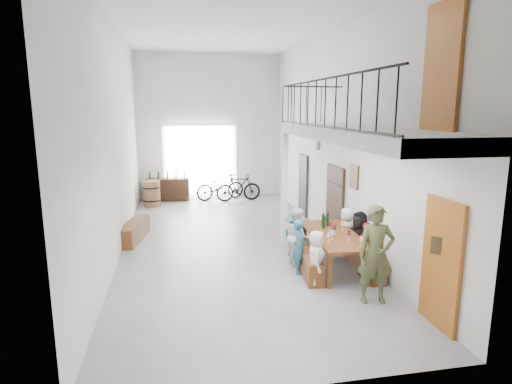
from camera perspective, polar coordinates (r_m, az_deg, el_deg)
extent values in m
plane|color=slate|center=(11.28, -3.31, -6.80)|extent=(12.00, 12.00, 0.00)
plane|color=white|center=(16.71, -6.18, 8.63)|extent=(5.50, 0.00, 5.50)
plane|color=white|center=(4.90, 5.70, 2.52)|extent=(5.50, 0.00, 5.50)
plane|color=white|center=(10.75, -18.27, 6.73)|extent=(0.00, 12.00, 12.00)
plane|color=white|center=(11.44, 10.43, 7.34)|extent=(0.00, 12.00, 12.00)
plane|color=white|center=(10.92, -3.66, 21.83)|extent=(12.00, 12.00, 0.00)
cube|color=white|center=(16.74, -7.44, 3.96)|extent=(2.80, 0.08, 2.80)
cube|color=#9B5119|center=(7.46, 23.43, -8.82)|extent=(0.06, 0.95, 2.10)
cube|color=#382015|center=(11.39, 10.43, -1.58)|extent=(0.06, 1.10, 2.00)
cube|color=#2D352C|center=(13.98, 6.29, 0.91)|extent=(0.06, 0.80, 2.00)
cube|color=#9B5119|center=(7.40, 23.54, 15.08)|extent=(0.06, 0.90, 1.95)
cube|color=#3D2D18|center=(10.24, 12.93, 2.02)|extent=(0.04, 0.45, 0.55)
cylinder|color=white|center=(12.58, 8.22, 6.15)|extent=(0.04, 0.28, 0.28)
cube|color=white|center=(8.19, 13.69, 7.50)|extent=(1.50, 5.60, 0.25)
cube|color=black|center=(7.92, 9.05, 14.66)|extent=(0.03, 5.60, 0.03)
cube|color=black|center=(7.91, 8.86, 8.65)|extent=(0.03, 5.60, 0.03)
cube|color=black|center=(10.78, 7.67, 13.75)|extent=(1.50, 0.03, 0.03)
cube|color=white|center=(10.74, 3.82, 0.19)|extent=(0.14, 0.14, 2.88)
cube|color=brown|center=(9.48, 10.40, -5.69)|extent=(1.11, 2.42, 0.06)
cube|color=brown|center=(8.57, 9.77, -10.31)|extent=(0.09, 0.09, 0.73)
cube|color=brown|center=(8.84, 14.90, -9.86)|extent=(0.09, 0.09, 0.73)
cube|color=brown|center=(10.42, 6.46, -6.28)|extent=(0.09, 0.09, 0.73)
cube|color=brown|center=(10.64, 10.75, -6.04)|extent=(0.09, 0.09, 0.73)
cube|color=brown|center=(9.48, 6.81, -8.97)|extent=(0.55, 2.02, 0.46)
cube|color=brown|center=(9.85, 13.63, -8.25)|extent=(0.43, 2.26, 0.52)
cylinder|color=black|center=(10.02, 9.53, -3.52)|extent=(0.07, 0.07, 0.35)
cylinder|color=black|center=(10.05, 9.56, -3.47)|extent=(0.07, 0.07, 0.35)
cylinder|color=black|center=(9.80, 9.05, -3.83)|extent=(0.07, 0.07, 0.35)
cylinder|color=black|center=(9.97, 8.93, -3.58)|extent=(0.07, 0.07, 0.35)
cube|color=brown|center=(11.90, -15.89, -5.01)|extent=(0.72, 1.80, 0.50)
cylinder|color=brown|center=(15.73, -13.75, -0.21)|extent=(0.61, 0.61, 0.92)
cylinder|color=black|center=(15.77, -13.71, -1.02)|extent=(0.62, 0.62, 0.05)
cylinder|color=black|center=(15.68, -13.79, 0.61)|extent=(0.62, 0.62, 0.05)
cube|color=#382015|center=(16.58, -11.65, 0.33)|extent=(1.64, 0.63, 0.84)
cylinder|color=black|center=(16.54, -13.97, 2.17)|extent=(0.06, 0.06, 0.28)
cylinder|color=black|center=(16.48, -12.86, 2.19)|extent=(0.06, 0.06, 0.28)
cylinder|color=black|center=(16.48, -11.73, 2.24)|extent=(0.06, 0.06, 0.28)
cylinder|color=black|center=(16.41, -10.62, 2.25)|extent=(0.06, 0.06, 0.28)
cylinder|color=black|center=(16.46, -9.47, 2.31)|extent=(0.06, 0.06, 0.28)
imported|color=white|center=(8.62, 8.04, -8.74)|extent=(0.51, 0.63, 1.12)
imported|color=#25627D|center=(9.20, 5.81, -7.24)|extent=(0.37, 0.48, 1.17)
imported|color=white|center=(9.71, 5.49, -5.83)|extent=(0.49, 0.63, 1.29)
imported|color=#25627D|center=(10.17, 4.90, -5.81)|extent=(0.50, 0.73, 1.03)
imported|color=#A31C1C|center=(9.32, 14.44, -7.34)|extent=(0.38, 0.71, 1.15)
imported|color=black|center=(9.89, 13.52, -5.98)|extent=(0.64, 1.20, 1.23)
imported|color=white|center=(10.36, 11.96, -5.27)|extent=(0.56, 0.67, 1.18)
imported|color=#454C2A|center=(8.01, 15.70, -8.02)|extent=(0.71, 0.52, 1.81)
imported|color=#224E1E|center=(12.17, 7.94, -4.47)|extent=(0.46, 0.43, 0.43)
imported|color=black|center=(16.43, -4.79, 0.73)|extent=(2.04, 1.20, 1.01)
imported|color=black|center=(16.13, -2.36, 0.60)|extent=(1.76, 0.67, 1.03)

